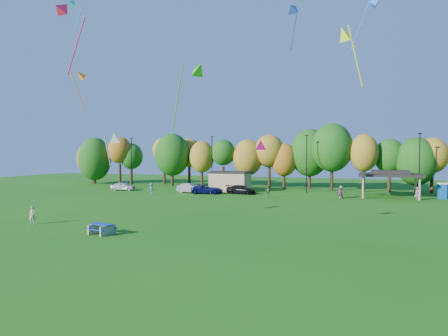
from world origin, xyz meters
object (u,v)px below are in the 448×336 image
(kite_flyer, at_px, (32,215))
(car_b, at_px, (191,188))
(picnic_table, at_px, (102,228))
(car_c, at_px, (207,189))
(car_a, at_px, (123,186))
(car_d, at_px, (241,190))

(kite_flyer, distance_m, car_b, 29.89)
(picnic_table, xyz_separation_m, car_c, (-4.35, 31.29, 0.22))
(picnic_table, height_order, car_a, car_a)
(picnic_table, distance_m, car_d, 32.73)
(kite_flyer, xyz_separation_m, car_c, (3.99, 29.78, -0.11))
(car_a, distance_m, car_c, 15.29)
(picnic_table, relative_size, car_a, 0.52)
(kite_flyer, bearing_deg, car_c, 64.62)
(car_a, xyz_separation_m, car_d, (20.25, 1.19, -0.02))
(picnic_table, bearing_deg, car_a, 133.85)
(picnic_table, bearing_deg, kite_flyer, -178.34)
(car_a, bearing_deg, car_d, -97.21)
(picnic_table, relative_size, car_d, 0.46)
(picnic_table, height_order, car_d, car_d)
(kite_flyer, height_order, car_c, kite_flyer)
(picnic_table, bearing_deg, car_c, 109.85)
(car_a, bearing_deg, car_c, -101.47)
(car_b, height_order, car_c, car_b)
(picnic_table, xyz_separation_m, car_b, (-7.15, 31.38, 0.28))
(car_b, bearing_deg, picnic_table, -157.64)
(kite_flyer, xyz_separation_m, car_b, (1.19, 29.87, -0.05))
(kite_flyer, relative_size, car_a, 0.39)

